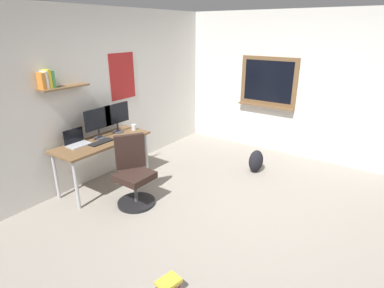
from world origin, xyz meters
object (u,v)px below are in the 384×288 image
Objects in this scene: coffee_mug at (134,127)px; keyboard at (101,142)px; book_stack_on_floor at (168,287)px; monitor_secondary at (117,116)px; computer_mouse at (116,136)px; office_chair at (134,175)px; desk at (103,145)px; laptop at (77,141)px; monitor_primary at (98,121)px; backpack at (256,161)px.

keyboard is at bearing -175.92° from coffee_mug.
monitor_secondary is at bearing 56.21° from book_stack_on_floor.
computer_mouse is at bearing -139.13° from monitor_secondary.
coffee_mug is (0.42, 0.05, 0.03)m from computer_mouse.
office_chair reaches higher than keyboard.
desk is 0.24m from computer_mouse.
laptop is at bearing 71.55° from book_stack_on_floor.
laptop is 0.43m from monitor_primary.
laptop reaches higher than book_stack_on_floor.
laptop is 0.84× the size of keyboard.
laptop reaches higher than desk.
monitor_secondary reaches higher than keyboard.
monitor_secondary reaches higher than laptop.
computer_mouse is at bearing -21.95° from laptop.
computer_mouse is at bearing -19.49° from desk.
laptop reaches higher than backpack.
coffee_mug reaches higher than computer_mouse.
laptop is at bearing 156.54° from desk.
coffee_mug is at bearing -11.21° from monitor_primary.
backpack is (2.11, -1.83, -0.60)m from laptop.
backpack is (1.38, -1.78, -0.81)m from monitor_secondary.
monitor_primary is at bearing 80.39° from office_chair.
desk is 0.36m from monitor_primary.
coffee_mug reaches higher than keyboard.
computer_mouse is 1.13× the size of coffee_mug.
book_stack_on_floor is at bearing -117.03° from desk.
monitor_secondary is 1.25× the size of keyboard.
coffee_mug is at bearing 6.77° from computer_mouse.
office_chair is 2.05× the size of monitor_secondary.
coffee_mug is (0.96, -0.17, -0.01)m from laptop.
monitor_primary and monitor_secondary have the same top height.
desk is 14.01× the size of computer_mouse.
desk is at bearing 45.19° from keyboard.
desk is 3.14× the size of monitor_primary.
desk reaches higher than book_stack_on_floor.
laptop is 0.67× the size of monitor_primary.
monitor_secondary is 5.04× the size of coffee_mug.
desk is 15.83× the size of coffee_mug.
computer_mouse reaches higher than book_stack_on_floor.
computer_mouse is at bearing 57.81° from book_stack_on_floor.
book_stack_on_floor is (-1.48, -2.22, -0.92)m from monitor_secondary.
office_chair is 3.06× the size of laptop.
coffee_mug is at bearing 43.88° from office_chair.
monitor_primary reaches higher than keyboard.
monitor_primary is 1.00× the size of monitor_secondary.
coffee_mug is 0.38× the size of book_stack_on_floor.
book_stack_on_floor is at bearing -125.06° from office_chair.
monitor_secondary is 4.46× the size of computer_mouse.
backpack is at bearing 8.62° from book_stack_on_floor.
desk is at bearing 177.87° from coffee_mug.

